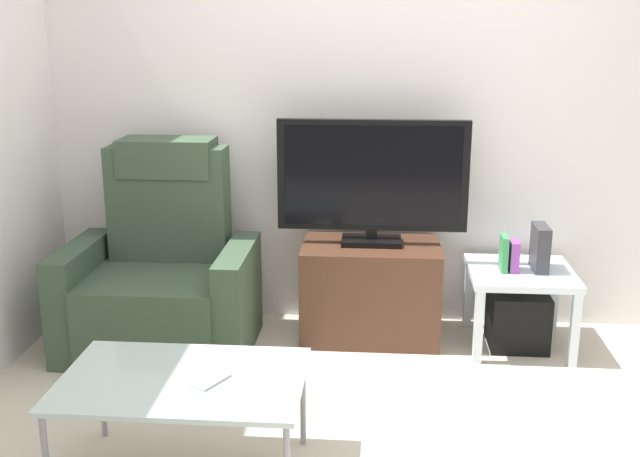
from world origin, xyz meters
The scene contains 12 objects.
ground_plane centered at (0.00, 0.00, 0.00)m, with size 6.40×6.40×0.00m, color beige.
wall_back centered at (0.00, 1.13, 1.30)m, with size 6.40×0.06×2.60m, color silver.
tv_stand centered at (-0.04, 0.83, 0.26)m, with size 0.74×0.47×0.53m.
television centered at (-0.04, 0.85, 0.88)m, with size 1.01×0.20×0.67m.
recliner_armchair centered at (-1.14, 0.65, 0.37)m, with size 0.98×0.78×1.08m.
side_table centered at (0.75, 0.76, 0.36)m, with size 0.54×0.54×0.43m.
subwoofer_box centered at (0.75, 0.76, 0.15)m, with size 0.30×0.30×0.30m, color black.
book_leftmost centered at (0.65, 0.74, 0.52)m, with size 0.03×0.13×0.19m, color #388C4C.
book_middle centered at (0.71, 0.74, 0.51)m, with size 0.04×0.12×0.16m, color purple.
game_console centered at (0.84, 0.77, 0.55)m, with size 0.07×0.20×0.24m, color #333338.
coffee_table centered at (-0.71, -0.59, 0.39)m, with size 0.90×0.60×0.42m.
cell_phone centered at (-0.60, -0.61, 0.42)m, with size 0.07×0.15×0.01m, color #B7B7BC.
Camera 1 is at (0.00, -3.10, 1.69)m, focal length 42.72 mm.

